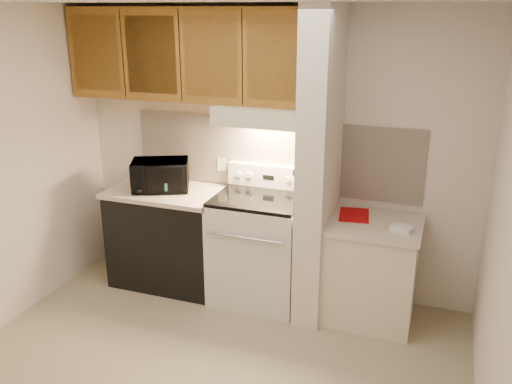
% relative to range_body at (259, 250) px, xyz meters
% --- Properties ---
extents(floor, '(3.60, 3.60, 0.00)m').
position_rel_range_body_xyz_m(floor, '(0.00, -1.16, -0.46)').
color(floor, tan).
rests_on(floor, ground).
extents(ceiling, '(3.60, 3.60, 0.00)m').
position_rel_range_body_xyz_m(ceiling, '(0.00, -1.16, 2.04)').
color(ceiling, white).
rests_on(ceiling, wall_back).
extents(wall_back, '(3.60, 2.50, 0.02)m').
position_rel_range_body_xyz_m(wall_back, '(0.00, 0.34, 0.79)').
color(wall_back, silver).
rests_on(wall_back, floor).
extents(wall_right, '(0.02, 3.00, 2.50)m').
position_rel_range_body_xyz_m(wall_right, '(1.80, -1.16, 0.79)').
color(wall_right, silver).
rests_on(wall_right, floor).
extents(backsplash, '(2.60, 0.02, 0.63)m').
position_rel_range_body_xyz_m(backsplash, '(0.00, 0.33, 0.78)').
color(backsplash, '#FFE8CF').
rests_on(backsplash, wall_back).
extents(range_body, '(0.76, 0.65, 0.92)m').
position_rel_range_body_xyz_m(range_body, '(0.00, 0.00, 0.00)').
color(range_body, silver).
rests_on(range_body, floor).
extents(oven_window, '(0.50, 0.01, 0.30)m').
position_rel_range_body_xyz_m(oven_window, '(0.00, -0.32, 0.04)').
color(oven_window, black).
rests_on(oven_window, range_body).
extents(oven_handle, '(0.65, 0.02, 0.02)m').
position_rel_range_body_xyz_m(oven_handle, '(0.00, -0.35, 0.26)').
color(oven_handle, silver).
rests_on(oven_handle, range_body).
extents(cooktop, '(0.74, 0.64, 0.03)m').
position_rel_range_body_xyz_m(cooktop, '(0.00, 0.00, 0.48)').
color(cooktop, black).
rests_on(cooktop, range_body).
extents(range_backguard, '(0.76, 0.08, 0.20)m').
position_rel_range_body_xyz_m(range_backguard, '(0.00, 0.28, 0.59)').
color(range_backguard, silver).
rests_on(range_backguard, range_body).
extents(range_display, '(0.10, 0.01, 0.04)m').
position_rel_range_body_xyz_m(range_display, '(0.00, 0.24, 0.59)').
color(range_display, black).
rests_on(range_display, range_backguard).
extents(range_knob_left_outer, '(0.05, 0.02, 0.05)m').
position_rel_range_body_xyz_m(range_knob_left_outer, '(-0.28, 0.24, 0.59)').
color(range_knob_left_outer, silver).
rests_on(range_knob_left_outer, range_backguard).
extents(range_knob_left_inner, '(0.05, 0.02, 0.05)m').
position_rel_range_body_xyz_m(range_knob_left_inner, '(-0.18, 0.24, 0.59)').
color(range_knob_left_inner, silver).
rests_on(range_knob_left_inner, range_backguard).
extents(range_knob_right_inner, '(0.05, 0.02, 0.05)m').
position_rel_range_body_xyz_m(range_knob_right_inner, '(0.18, 0.24, 0.59)').
color(range_knob_right_inner, silver).
rests_on(range_knob_right_inner, range_backguard).
extents(range_knob_right_outer, '(0.05, 0.02, 0.05)m').
position_rel_range_body_xyz_m(range_knob_right_outer, '(0.28, 0.24, 0.59)').
color(range_knob_right_outer, silver).
rests_on(range_knob_right_outer, range_backguard).
extents(dishwasher_front, '(1.00, 0.63, 0.87)m').
position_rel_range_body_xyz_m(dishwasher_front, '(-0.88, 0.01, -0.03)').
color(dishwasher_front, black).
rests_on(dishwasher_front, floor).
extents(left_countertop, '(1.04, 0.67, 0.04)m').
position_rel_range_body_xyz_m(left_countertop, '(-0.88, 0.01, 0.43)').
color(left_countertop, beige).
rests_on(left_countertop, dishwasher_front).
extents(spoon_rest, '(0.25, 0.13, 0.02)m').
position_rel_range_body_xyz_m(spoon_rest, '(-1.16, 0.19, 0.46)').
color(spoon_rest, black).
rests_on(spoon_rest, left_countertop).
extents(teal_jar, '(0.10, 0.10, 0.11)m').
position_rel_range_body_xyz_m(teal_jar, '(-0.83, -0.09, 0.50)').
color(teal_jar, '#24695C').
rests_on(teal_jar, left_countertop).
extents(outlet, '(0.08, 0.01, 0.12)m').
position_rel_range_body_xyz_m(outlet, '(-0.48, 0.32, 0.64)').
color(outlet, beige).
rests_on(outlet, backsplash).
extents(microwave, '(0.59, 0.51, 0.27)m').
position_rel_range_body_xyz_m(microwave, '(-0.93, -0.01, 0.59)').
color(microwave, black).
rests_on(microwave, left_countertop).
extents(partition_pillar, '(0.22, 0.70, 2.50)m').
position_rel_range_body_xyz_m(partition_pillar, '(0.51, -0.01, 0.79)').
color(partition_pillar, silver).
rests_on(partition_pillar, floor).
extents(pillar_trim, '(0.01, 0.70, 0.04)m').
position_rel_range_body_xyz_m(pillar_trim, '(0.39, -0.01, 0.84)').
color(pillar_trim, '#936222').
rests_on(pillar_trim, partition_pillar).
extents(knife_strip, '(0.02, 0.42, 0.04)m').
position_rel_range_body_xyz_m(knife_strip, '(0.39, -0.06, 0.86)').
color(knife_strip, black).
rests_on(knife_strip, partition_pillar).
extents(knife_blade_a, '(0.01, 0.03, 0.16)m').
position_rel_range_body_xyz_m(knife_blade_a, '(0.38, -0.23, 0.76)').
color(knife_blade_a, silver).
rests_on(knife_blade_a, knife_strip).
extents(knife_handle_a, '(0.02, 0.02, 0.10)m').
position_rel_range_body_xyz_m(knife_handle_a, '(0.38, -0.23, 0.91)').
color(knife_handle_a, black).
rests_on(knife_handle_a, knife_strip).
extents(knife_blade_b, '(0.01, 0.04, 0.18)m').
position_rel_range_body_xyz_m(knife_blade_b, '(0.38, -0.12, 0.75)').
color(knife_blade_b, silver).
rests_on(knife_blade_b, knife_strip).
extents(knife_handle_b, '(0.02, 0.02, 0.10)m').
position_rel_range_body_xyz_m(knife_handle_b, '(0.38, -0.14, 0.91)').
color(knife_handle_b, black).
rests_on(knife_handle_b, knife_strip).
extents(knife_blade_c, '(0.01, 0.04, 0.20)m').
position_rel_range_body_xyz_m(knife_blade_c, '(0.38, -0.07, 0.74)').
color(knife_blade_c, silver).
rests_on(knife_blade_c, knife_strip).
extents(knife_handle_c, '(0.02, 0.02, 0.10)m').
position_rel_range_body_xyz_m(knife_handle_c, '(0.38, -0.05, 0.91)').
color(knife_handle_c, black).
rests_on(knife_handle_c, knife_strip).
extents(knife_blade_d, '(0.01, 0.04, 0.16)m').
position_rel_range_body_xyz_m(knife_blade_d, '(0.38, 0.03, 0.76)').
color(knife_blade_d, silver).
rests_on(knife_blade_d, knife_strip).
extents(knife_handle_d, '(0.02, 0.02, 0.10)m').
position_rel_range_body_xyz_m(knife_handle_d, '(0.38, 0.02, 0.91)').
color(knife_handle_d, black).
rests_on(knife_handle_d, knife_strip).
extents(knife_blade_e, '(0.01, 0.04, 0.18)m').
position_rel_range_body_xyz_m(knife_blade_e, '(0.38, 0.10, 0.75)').
color(knife_blade_e, silver).
rests_on(knife_blade_e, knife_strip).
extents(knife_handle_e, '(0.02, 0.02, 0.10)m').
position_rel_range_body_xyz_m(knife_handle_e, '(0.38, 0.10, 0.91)').
color(knife_handle_e, black).
rests_on(knife_handle_e, knife_strip).
extents(oven_mitt, '(0.03, 0.10, 0.25)m').
position_rel_range_body_xyz_m(oven_mitt, '(0.38, 0.17, 0.72)').
color(oven_mitt, slate).
rests_on(oven_mitt, partition_pillar).
extents(right_cab_base, '(0.70, 0.60, 0.81)m').
position_rel_range_body_xyz_m(right_cab_base, '(0.97, -0.01, -0.06)').
color(right_cab_base, beige).
rests_on(right_cab_base, floor).
extents(right_countertop, '(0.74, 0.64, 0.04)m').
position_rel_range_body_xyz_m(right_countertop, '(0.97, -0.01, 0.37)').
color(right_countertop, beige).
rests_on(right_countertop, right_cab_base).
extents(red_folder, '(0.28, 0.35, 0.01)m').
position_rel_range_body_xyz_m(red_folder, '(0.79, 0.09, 0.40)').
color(red_folder, '#B2090B').
rests_on(red_folder, right_countertop).
extents(white_box, '(0.18, 0.15, 0.04)m').
position_rel_range_body_xyz_m(white_box, '(1.19, -0.11, 0.41)').
color(white_box, white).
rests_on(white_box, right_countertop).
extents(range_hood, '(0.78, 0.44, 0.15)m').
position_rel_range_body_xyz_m(range_hood, '(0.00, 0.12, 1.17)').
color(range_hood, beige).
rests_on(range_hood, upper_cabinets).
extents(hood_lip, '(0.78, 0.04, 0.06)m').
position_rel_range_body_xyz_m(hood_lip, '(0.00, -0.08, 1.12)').
color(hood_lip, beige).
rests_on(hood_lip, range_hood).
extents(upper_cabinets, '(2.18, 0.33, 0.77)m').
position_rel_range_body_xyz_m(upper_cabinets, '(-0.69, 0.17, 1.62)').
color(upper_cabinets, '#936222').
rests_on(upper_cabinets, wall_back).
extents(cab_door_a, '(0.46, 0.01, 0.63)m').
position_rel_range_body_xyz_m(cab_door_a, '(-1.51, 0.01, 1.62)').
color(cab_door_a, '#936222').
rests_on(cab_door_a, upper_cabinets).
extents(cab_gap_a, '(0.01, 0.01, 0.73)m').
position_rel_range_body_xyz_m(cab_gap_a, '(-1.23, 0.01, 1.62)').
color(cab_gap_a, black).
rests_on(cab_gap_a, upper_cabinets).
extents(cab_door_b, '(0.46, 0.01, 0.63)m').
position_rel_range_body_xyz_m(cab_door_b, '(-0.96, 0.01, 1.62)').
color(cab_door_b, '#936222').
rests_on(cab_door_b, upper_cabinets).
extents(cab_gap_b, '(0.01, 0.01, 0.73)m').
position_rel_range_body_xyz_m(cab_gap_b, '(-0.69, 0.01, 1.62)').
color(cab_gap_b, black).
rests_on(cab_gap_b, upper_cabinets).
extents(cab_door_c, '(0.46, 0.01, 0.63)m').
position_rel_range_body_xyz_m(cab_door_c, '(-0.42, 0.01, 1.62)').
color(cab_door_c, '#936222').
rests_on(cab_door_c, upper_cabinets).
extents(cab_gap_c, '(0.01, 0.01, 0.73)m').
position_rel_range_body_xyz_m(cab_gap_c, '(-0.14, 0.01, 1.62)').
color(cab_gap_c, black).
rests_on(cab_gap_c, upper_cabinets).
extents(cab_door_d, '(0.46, 0.01, 0.63)m').
position_rel_range_body_xyz_m(cab_door_d, '(0.13, 0.01, 1.62)').
color(cab_door_d, '#936222').
rests_on(cab_door_d, upper_cabinets).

